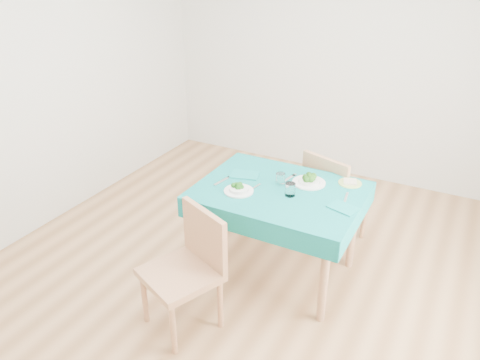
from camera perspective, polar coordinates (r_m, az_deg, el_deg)
The scene contains 16 objects.
room_shell at distance 3.22m, azimuth 0.00°, elevation 7.93°, with size 4.02×4.52×2.73m.
table at distance 3.68m, azimuth 4.65°, elevation -6.37°, with size 1.21×0.92×0.76m, color #096562.
chair_near at distance 3.11m, azimuth -7.46°, elevation -9.31°, with size 0.45×0.50×1.13m, color #A4724D.
chair_far at distance 4.11m, azimuth 11.90°, elevation -0.23°, with size 0.45×0.49×1.13m, color #A4724D.
bowl_near at distance 3.43m, azimuth -0.15°, elevation -0.94°, with size 0.22×0.22×0.07m, color white, non-canonical shape.
bowl_far at distance 3.59m, azimuth 8.43°, elevation 0.14°, with size 0.25×0.25×0.08m, color white, non-canonical shape.
fork_near at distance 3.61m, azimuth -2.16°, elevation -0.09°, with size 0.03×0.19×0.00m, color silver.
knife_near at distance 3.49m, azimuth 1.53°, elevation -1.08°, with size 0.02×0.21×0.00m, color silver.
fork_far at distance 3.65m, azimuth 5.86°, elevation 0.13°, with size 0.03×0.19×0.00m, color silver.
knife_far at distance 3.42m, azimuth 12.73°, elevation -2.34°, with size 0.02×0.23×0.00m, color silver.
napkin_near at distance 3.69m, azimuth 0.59°, elevation 0.63°, with size 0.22×0.15×0.01m, color #0D6F6C.
napkin_far at distance 3.31m, azimuth 12.48°, elevation -3.34°, with size 0.20×0.14×0.01m, color #0D6F6C.
tumbler_center at distance 3.55m, azimuth 4.95°, elevation 0.13°, with size 0.07×0.07×0.09m, color white.
tumbler_side at distance 3.40m, azimuth 6.13°, elevation -1.15°, with size 0.08×0.08×0.10m, color white.
side_plate at distance 3.66m, azimuth 13.26°, elevation -0.36°, with size 0.18×0.18×0.01m, color #A6C15E.
bread_slice at distance 3.66m, azimuth 13.28°, elevation -0.20°, with size 0.10×0.10×0.01m, color beige.
Camera 1 is at (1.43, -2.69, 2.38)m, focal length 35.00 mm.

